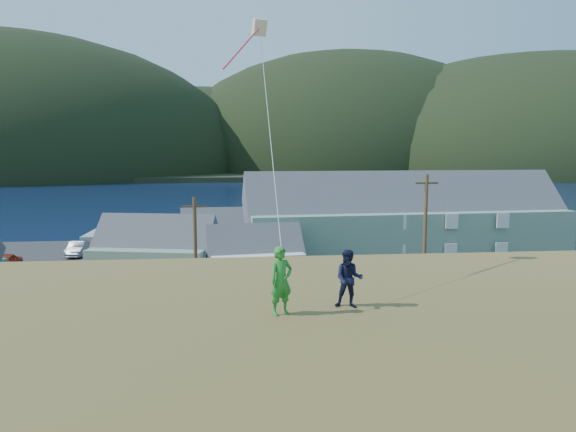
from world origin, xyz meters
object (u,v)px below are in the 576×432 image
object	(u,v)px
lodge	(404,221)
shed_palegreen_far	(223,233)
wharf	(191,231)
kite_flyer_navy	(349,279)
kite_flyer_green	(281,281)
shed_white	(255,258)
shed_palegreen_near	(155,254)

from	to	relation	value
lodge	shed_palegreen_far	size ratio (longest dim) A/B	3.41
wharf	kite_flyer_navy	distance (m)	60.55
wharf	shed_palegreen_far	world-z (taller)	shed_palegreen_far
wharf	lodge	distance (m)	32.31
lodge	kite_flyer_green	distance (m)	41.27
kite_flyer_green	kite_flyer_navy	xyz separation A→B (m)	(1.80, 0.40, -0.09)
wharf	shed_white	world-z (taller)	shed_white
shed_white	shed_palegreen_far	xyz separation A→B (m)	(-2.99, 14.90, -0.05)
wharf	kite_flyer_navy	bearing A→B (deg)	-81.06
kite_flyer_green	wharf	bearing A→B (deg)	69.26
kite_flyer_navy	shed_white	bearing A→B (deg)	107.69
shed_palegreen_far	kite_flyer_green	xyz separation A→B (m)	(2.60, -44.86, 5.64)
shed_palegreen_near	lodge	bearing A→B (deg)	27.69
lodge	shed_palegreen_near	bearing A→B (deg)	-168.36
kite_flyer_navy	lodge	bearing A→B (deg)	84.32
wharf	lodge	size ratio (longest dim) A/B	0.79
lodge	kite_flyer_green	world-z (taller)	lodge
shed_palegreen_far	kite_flyer_navy	size ratio (longest dim) A/B	6.34
lodge	shed_white	distance (m)	17.55
wharf	lodge	xyz separation A→B (m)	(23.46, -21.86, 3.94)
shed_white	shed_palegreen_near	bearing A→B (deg)	163.84
shed_palegreen_near	shed_white	world-z (taller)	shed_palegreen_near
wharf	shed_white	distance (m)	30.90
shed_white	shed_palegreen_far	world-z (taller)	shed_white
shed_palegreen_near	kite_flyer_navy	world-z (taller)	kite_flyer_navy
wharf	shed_palegreen_far	distance (m)	15.81
shed_palegreen_near	shed_white	size ratio (longest dim) A/B	1.29
shed_palegreen_far	kite_flyer_green	size ratio (longest dim) A/B	5.65
wharf	shed_white	bearing A→B (deg)	-75.10
lodge	kite_flyer_navy	size ratio (longest dim) A/B	21.61
lodge	kite_flyer_green	bearing A→B (deg)	-116.54
shed_white	kite_flyer_navy	distance (m)	30.10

